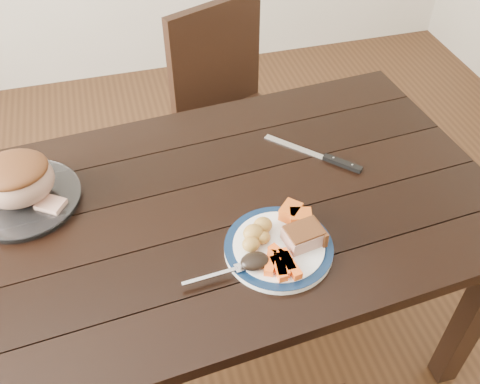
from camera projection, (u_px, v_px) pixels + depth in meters
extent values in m
plane|color=#472B16|center=(218.00, 347.00, 1.98)|extent=(4.00, 4.00, 0.00)
cube|color=black|center=(210.00, 211.00, 1.48)|extent=(1.67, 1.03, 0.04)
cube|color=black|center=(471.00, 318.00, 1.66)|extent=(0.07, 0.07, 0.71)
cube|color=black|center=(355.00, 169.00, 2.16)|extent=(0.07, 0.07, 0.71)
cube|color=black|center=(246.00, 134.00, 2.18)|extent=(0.55, 0.55, 0.04)
cube|color=black|center=(215.00, 59.00, 2.11)|extent=(0.40, 0.20, 0.46)
cube|color=black|center=(252.00, 140.00, 2.52)|extent=(0.04, 0.04, 0.43)
cube|color=black|center=(304.00, 181.00, 2.32)|extent=(0.04, 0.04, 0.43)
cube|color=black|center=(188.00, 171.00, 2.36)|extent=(0.04, 0.04, 0.43)
cube|color=black|center=(238.00, 218.00, 2.16)|extent=(0.04, 0.04, 0.43)
cylinder|color=white|center=(279.00, 248.00, 1.34)|extent=(0.27, 0.27, 0.02)
torus|color=#0B1D38|center=(279.00, 246.00, 1.34)|extent=(0.27, 0.27, 0.02)
cylinder|color=white|center=(24.00, 200.00, 1.47)|extent=(0.30, 0.30, 0.02)
cube|color=tan|center=(303.00, 236.00, 1.33)|extent=(0.10, 0.08, 0.04)
ellipsoid|color=gold|center=(263.00, 238.00, 1.33)|extent=(0.04, 0.03, 0.03)
ellipsoid|color=gold|center=(253.00, 233.00, 1.33)|extent=(0.05, 0.05, 0.05)
ellipsoid|color=gold|center=(263.00, 225.00, 1.35)|extent=(0.05, 0.04, 0.04)
ellipsoid|color=gold|center=(251.00, 244.00, 1.31)|extent=(0.04, 0.04, 0.04)
cube|color=#FF5B15|center=(270.00, 263.00, 1.28)|extent=(0.05, 0.07, 0.02)
cube|color=#FF5B15|center=(279.00, 269.00, 1.27)|extent=(0.03, 0.07, 0.02)
cube|color=#FF5B15|center=(280.00, 266.00, 1.28)|extent=(0.03, 0.07, 0.02)
cube|color=#FF5B15|center=(280.00, 255.00, 1.30)|extent=(0.05, 0.07, 0.02)
cube|color=#FF5B15|center=(287.00, 261.00, 1.29)|extent=(0.03, 0.07, 0.02)
cube|color=#FF5B15|center=(292.00, 267.00, 1.27)|extent=(0.03, 0.07, 0.02)
cube|color=#FF5B15|center=(285.00, 264.00, 1.28)|extent=(0.04, 0.07, 0.02)
cube|color=orange|center=(300.00, 218.00, 1.38)|extent=(0.06, 0.06, 0.04)
cube|color=orange|center=(291.00, 212.00, 1.39)|extent=(0.07, 0.07, 0.04)
ellipsoid|color=black|center=(255.00, 261.00, 1.28)|extent=(0.07, 0.05, 0.03)
cube|color=silver|center=(210.00, 277.00, 1.27)|extent=(0.14, 0.02, 0.00)
cube|color=silver|center=(244.00, 267.00, 1.29)|extent=(0.05, 0.03, 0.00)
ellipsoid|color=tan|center=(16.00, 181.00, 1.41)|extent=(0.20, 0.17, 0.13)
cube|color=tan|center=(51.00, 205.00, 1.43)|extent=(0.09, 0.08, 0.02)
cube|color=silver|center=(294.00, 147.00, 1.64)|extent=(0.15, 0.16, 0.00)
cube|color=black|center=(342.00, 163.00, 1.58)|extent=(0.10, 0.10, 0.01)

